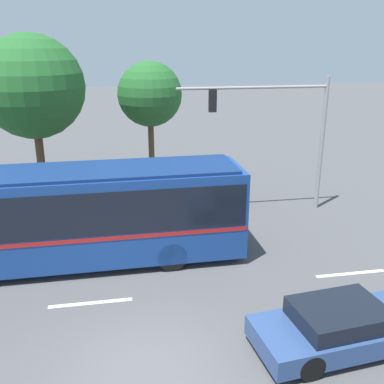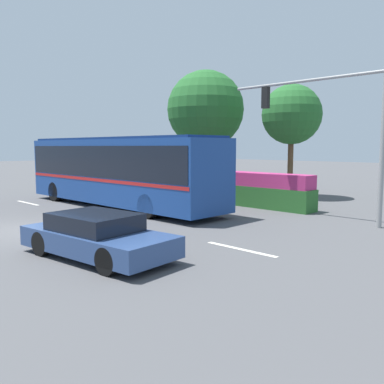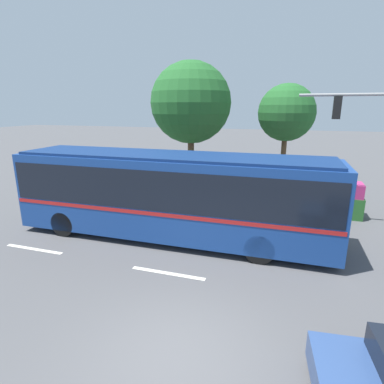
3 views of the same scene
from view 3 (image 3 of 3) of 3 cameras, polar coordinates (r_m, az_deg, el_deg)
ground_plane at (r=7.33m, az=-3.24°, el=-27.51°), size 140.00×140.00×0.00m
city_bus at (r=11.93m, az=-4.01°, el=0.15°), size 12.24×2.69×3.30m
flowering_hedge at (r=15.96m, az=15.58°, el=-0.50°), size 7.46×1.05×1.63m
street_tree_left at (r=19.63m, az=-0.21°, el=15.94°), size 4.88×4.88×7.67m
street_tree_centre at (r=19.76m, az=16.88°, el=13.64°), size 3.34×3.34×6.34m
lane_stripe_near at (r=10.01m, az=-4.41°, el=-14.59°), size 2.40×0.16×0.01m
lane_stripe_mid at (r=12.84m, az=-26.88°, el=-9.29°), size 2.40×0.16×0.01m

